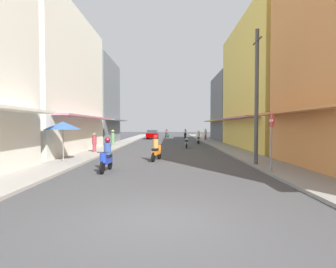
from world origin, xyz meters
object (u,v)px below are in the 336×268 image
Objects in this scene: pedestrian_foreground at (205,135)px; vendor_umbrella at (63,126)px; motorbike_blue at (107,156)px; motorbike_white at (198,138)px; motorbike_black at (185,134)px; pedestrian_far at (94,143)px; street_sign_no_entry at (271,135)px; motorbike_green at (167,134)px; parked_car at (153,134)px; utility_pole at (257,97)px; motorbike_silver at (187,143)px; motorbike_orange at (156,149)px; pedestrian_crossing at (113,137)px.

pedestrian_foreground is 25.14m from vendor_umbrella.
motorbike_blue and motorbike_white have the same top height.
motorbike_white is 12.54m from motorbike_black.
street_sign_no_entry reaches higher than pedestrian_far.
street_sign_no_entry is at bearing -17.24° from vendor_umbrella.
motorbike_green is at bearing 133.67° from motorbike_black.
parked_car is at bearing 103.30° from street_sign_no_entry.
utility_pole is (5.01, -32.76, 2.92)m from motorbike_green.
motorbike_silver is 18.25m from motorbike_black.
motorbike_orange is 0.25× the size of utility_pole.
motorbike_blue is (-2.41, -34.30, 0.00)m from motorbike_green.
vendor_umbrella is at bearing 162.76° from street_sign_no_entry.
utility_pole reaches higher than parked_car.
street_sign_no_entry is (5.22, -4.44, 1.01)m from motorbike_orange.
pedestrian_foreground is (3.50, 12.20, 0.34)m from motorbike_silver.
motorbike_silver is 5.97m from motorbike_white.
motorbike_green reaches higher than parked_car.
motorbike_white is (3.88, -15.77, 0.00)m from motorbike_green.
vendor_umbrella is (-0.18, -5.36, 1.35)m from pedestrian_far.
utility_pole is (10.34, -12.93, 2.65)m from pedestrian_crossing.
utility_pole is at bearing -75.49° from parked_car.
vendor_umbrella is at bearing -99.77° from motorbike_green.
motorbike_silver is 7.66m from pedestrian_crossing.
motorbike_blue is 8.38m from pedestrian_far.
motorbike_green is 30.57m from motorbike_orange.
vendor_umbrella reaches higher than pedestrian_crossing.
pedestrian_far is 0.67× the size of vendor_umbrella.
pedestrian_foreground is at bearing 57.52° from pedestrian_far.
motorbike_black is 0.43× the size of parked_car.
pedestrian_foreground is at bearing 43.91° from pedestrian_crossing.
motorbike_white reaches higher than motorbike_silver.
motorbike_silver is (2.44, 9.10, -0.20)m from motorbike_orange.
pedestrian_crossing is at bearing -156.22° from motorbike_white.
motorbike_orange is at bearing -105.58° from pedestrian_foreground.
utility_pole is 2.95m from street_sign_no_entry.
motorbike_black is 24.65m from pedestrian_far.
street_sign_no_entry is (10.20, -8.58, 0.93)m from pedestrian_far.
parked_car is at bearing 94.35° from motorbike_orange.
motorbike_green is 0.74× the size of vendor_umbrella.
motorbike_white is 0.77× the size of vendor_umbrella.
motorbike_black is 5.54m from parked_car.
motorbike_black is (5.52, 31.05, 0.00)m from motorbike_blue.
motorbike_orange is 5.50m from vendor_umbrella.
motorbike_green is 20.53m from pedestrian_crossing.
motorbike_white is 14.07m from pedestrian_far.
motorbike_silver is 17.47m from parked_car.
motorbike_blue is 0.26× the size of utility_pole.
motorbike_orange reaches higher than parked_car.
motorbike_white is 0.68× the size of street_sign_no_entry.
pedestrian_foreground is at bearing 74.92° from motorbike_white.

